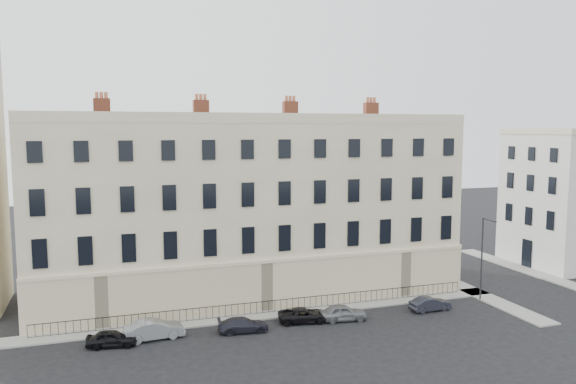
# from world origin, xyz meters

# --- Properties ---
(ground) EXTENTS (160.00, 160.00, 0.00)m
(ground) POSITION_xyz_m (0.00, 0.00, 0.00)
(ground) COLOR black
(ground) RESTS_ON ground
(terrace) EXTENTS (36.22, 12.22, 17.00)m
(terrace) POSITION_xyz_m (-5.97, 11.97, 7.50)
(terrace) COLOR #C8B794
(terrace) RESTS_ON ground
(adjacent_building) EXTENTS (10.00, 10.00, 14.00)m
(adjacent_building) POSITION_xyz_m (29.00, 11.00, 7.00)
(adjacent_building) COLOR silver
(adjacent_building) RESTS_ON ground
(pavement_terrace) EXTENTS (48.00, 2.00, 0.12)m
(pavement_terrace) POSITION_xyz_m (-10.00, 5.00, 0.06)
(pavement_terrace) COLOR gray
(pavement_terrace) RESTS_ON ground
(pavement_east_return) EXTENTS (2.00, 24.00, 0.12)m
(pavement_east_return) POSITION_xyz_m (13.00, 8.00, 0.06)
(pavement_east_return) COLOR gray
(pavement_east_return) RESTS_ON ground
(pavement_adjacent) EXTENTS (2.00, 20.00, 0.12)m
(pavement_adjacent) POSITION_xyz_m (23.00, 10.00, 0.06)
(pavement_adjacent) COLOR gray
(pavement_adjacent) RESTS_ON ground
(railings) EXTENTS (35.00, 0.04, 0.96)m
(railings) POSITION_xyz_m (-6.00, 5.40, 0.55)
(railings) COLOR black
(railings) RESTS_ON ground
(car_a) EXTENTS (3.51, 1.86, 1.14)m
(car_a) POSITION_xyz_m (-17.94, 2.22, 0.57)
(car_a) COLOR black
(car_a) RESTS_ON ground
(car_b) EXTENTS (4.26, 1.81, 1.37)m
(car_b) POSITION_xyz_m (-15.11, 2.74, 0.68)
(car_b) COLOR gray
(car_b) RESTS_ON ground
(car_c) EXTENTS (3.79, 1.86, 1.06)m
(car_c) POSITION_xyz_m (-8.92, 2.10, 0.53)
(car_c) COLOR #21212C
(car_c) RESTS_ON ground
(car_d) EXTENTS (4.13, 2.40, 1.08)m
(car_d) POSITION_xyz_m (-4.04, 2.68, 0.54)
(car_d) COLOR black
(car_d) RESTS_ON ground
(car_e) EXTENTS (3.81, 1.93, 1.24)m
(car_e) POSITION_xyz_m (-1.09, 2.07, 0.62)
(car_e) COLOR slate
(car_e) RESTS_ON ground
(car_f) EXTENTS (3.46, 1.32, 1.12)m
(car_f) POSITION_xyz_m (6.53, 1.99, 0.56)
(car_f) COLOR #22242E
(car_f) RESTS_ON ground
(streetlamp) EXTENTS (0.35, 1.54, 7.14)m
(streetlamp) POSITION_xyz_m (12.12, 2.91, 3.96)
(streetlamp) COLOR #2E2E33
(streetlamp) RESTS_ON ground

